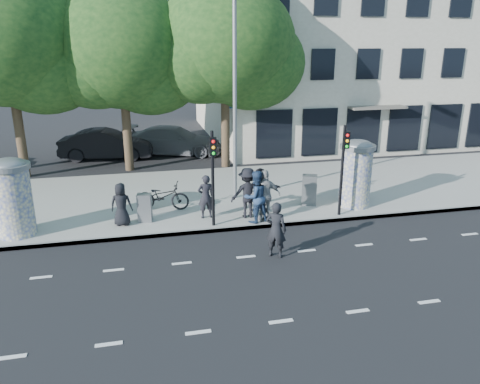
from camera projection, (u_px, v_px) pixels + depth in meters
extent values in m
plane|color=black|center=(258.00, 278.00, 13.25)|extent=(120.00, 120.00, 0.00)
cube|color=gray|center=(213.00, 194.00, 20.18)|extent=(40.00, 8.00, 0.15)
cube|color=slate|center=(232.00, 229.00, 16.52)|extent=(40.00, 0.10, 0.16)
cube|color=silver|center=(281.00, 321.00, 11.21)|extent=(32.00, 0.12, 0.01)
cube|color=silver|center=(246.00, 257.00, 14.55)|extent=(32.00, 0.12, 0.01)
cylinder|color=beige|center=(14.00, 202.00, 15.51)|extent=(1.20, 1.20, 2.30)
cylinder|color=slate|center=(8.00, 167.00, 15.12)|extent=(1.36, 1.36, 0.16)
ellipsoid|color=slate|center=(8.00, 164.00, 15.10)|extent=(1.10, 1.10, 0.38)
cylinder|color=beige|center=(355.00, 178.00, 18.30)|extent=(1.20, 1.20, 2.30)
cylinder|color=slate|center=(358.00, 147.00, 17.92)|extent=(1.36, 1.36, 0.16)
ellipsoid|color=slate|center=(358.00, 145.00, 17.89)|extent=(1.10, 1.10, 0.38)
cylinder|color=black|center=(213.00, 179.00, 16.12)|extent=(0.11, 0.11, 3.40)
cube|color=black|center=(213.00, 146.00, 15.58)|extent=(0.22, 0.14, 0.62)
cylinder|color=black|center=(342.00, 171.00, 17.13)|extent=(0.11, 0.11, 3.40)
cube|color=black|center=(346.00, 140.00, 16.59)|extent=(0.22, 0.14, 0.62)
cylinder|color=slate|center=(235.00, 101.00, 18.35)|extent=(0.16, 0.16, 8.00)
cylinder|color=#38281C|center=(19.00, 129.00, 22.32)|extent=(0.44, 0.44, 4.73)
ellipsoid|color=#133413|center=(6.00, 38.00, 21.03)|extent=(7.20, 7.20, 6.12)
cylinder|color=#38281C|center=(127.00, 128.00, 23.61)|extent=(0.44, 0.44, 4.41)
ellipsoid|color=#133413|center=(121.00, 48.00, 22.41)|extent=(6.80, 6.80, 5.78)
cylinder|color=#38281C|center=(225.00, 124.00, 24.26)|extent=(0.44, 0.44, 4.59)
ellipsoid|color=#133413|center=(225.00, 42.00, 23.01)|extent=(7.00, 7.00, 5.95)
cube|color=#AEA592|center=(352.00, 46.00, 32.46)|extent=(20.00, 15.00, 12.00)
cube|color=black|center=(404.00, 128.00, 26.82)|extent=(18.00, 0.10, 2.60)
cube|color=#59544C|center=(378.00, 107.00, 25.68)|extent=(3.20, 0.90, 0.12)
cube|color=#194C8C|center=(243.00, 105.00, 24.33)|extent=(1.60, 0.06, 0.30)
imported|color=black|center=(121.00, 204.00, 16.43)|extent=(0.83, 0.62, 1.55)
imported|color=black|center=(206.00, 197.00, 17.11)|extent=(0.63, 0.44, 1.64)
imported|color=navy|center=(256.00, 197.00, 16.68)|extent=(1.11, 0.98, 1.91)
imported|color=black|center=(247.00, 193.00, 17.15)|extent=(1.24, 0.75, 1.88)
imported|color=gray|center=(265.00, 196.00, 16.78)|extent=(1.12, 0.64, 1.91)
imported|color=black|center=(260.00, 190.00, 17.73)|extent=(1.68, 0.92, 1.72)
imported|color=black|center=(276.00, 230.00, 14.32)|extent=(0.78, 0.71, 1.79)
imported|color=black|center=(163.00, 196.00, 18.05)|extent=(1.25, 2.16, 1.07)
cube|color=slate|center=(145.00, 208.00, 16.85)|extent=(0.55, 0.44, 1.03)
cube|color=#5D6061|center=(309.00, 190.00, 18.58)|extent=(0.69, 0.60, 1.21)
imported|color=black|center=(107.00, 144.00, 26.28)|extent=(2.46, 5.29, 1.68)
imported|color=slate|center=(174.00, 140.00, 27.45)|extent=(3.89, 6.01, 1.62)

